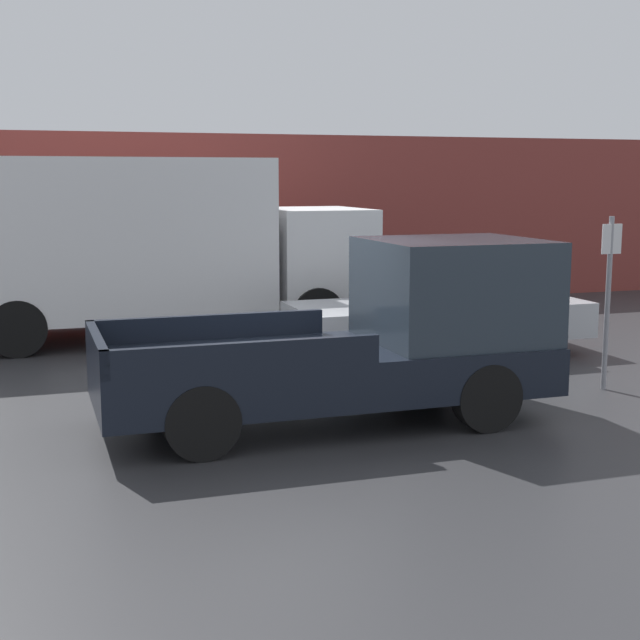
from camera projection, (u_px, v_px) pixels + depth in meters
ground_plane at (315, 409)px, 11.15m from camera, size 60.00×60.00×0.00m
building_wall at (188, 223)px, 19.06m from camera, size 28.00×0.15×3.80m
pickup_truck at (376, 337)px, 10.58m from camera, size 5.30×2.04×2.14m
car at (441, 309)px, 14.49m from camera, size 4.81×1.89×1.44m
delivery_truck at (128, 243)px, 15.79m from camera, size 8.14×2.54×3.20m
parking_sign at (608, 293)px, 11.99m from camera, size 0.30×0.07×2.36m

